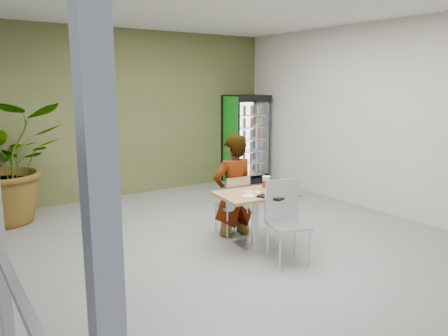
# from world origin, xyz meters

# --- Properties ---
(ground) EXTENTS (7.00, 7.00, 0.00)m
(ground) POSITION_xyz_m (0.00, 0.00, 0.00)
(ground) COLOR gray
(ground) RESTS_ON ground
(room_envelope) EXTENTS (6.00, 7.00, 3.20)m
(room_envelope) POSITION_xyz_m (0.00, 0.00, 1.60)
(room_envelope) COLOR silver
(room_envelope) RESTS_ON ground
(dining_table) EXTENTS (1.08, 0.82, 0.75)m
(dining_table) POSITION_xyz_m (0.19, -0.13, 0.54)
(dining_table) COLOR #A17145
(dining_table) RESTS_ON ground
(chair_far) EXTENTS (0.41, 0.42, 0.89)m
(chair_far) POSITION_xyz_m (0.21, 0.38, 0.52)
(chair_far) COLOR silver
(chair_far) RESTS_ON ground
(chair_near) EXTENTS (0.56, 0.56, 1.01)m
(chair_near) POSITION_xyz_m (0.22, -0.68, 0.59)
(chair_near) COLOR silver
(chair_near) RESTS_ON ground
(seated_woman) EXTENTS (0.68, 0.46, 1.78)m
(seated_woman) POSITION_xyz_m (0.22, 0.42, 0.59)
(seated_woman) COLOR black
(seated_woman) RESTS_ON ground
(pizza_plate) EXTENTS (0.30, 0.30, 0.03)m
(pizza_plate) POSITION_xyz_m (0.16, -0.09, 0.77)
(pizza_plate) COLOR white
(pizza_plate) RESTS_ON dining_table
(soda_cup) EXTENTS (0.11, 0.11, 0.19)m
(soda_cup) POSITION_xyz_m (0.41, -0.08, 0.84)
(soda_cup) COLOR white
(soda_cup) RESTS_ON dining_table
(napkin_stack) EXTENTS (0.20, 0.20, 0.02)m
(napkin_stack) POSITION_xyz_m (-0.03, -0.25, 0.76)
(napkin_stack) COLOR white
(napkin_stack) RESTS_ON dining_table
(cafeteria_tray) EXTENTS (0.55, 0.46, 0.03)m
(cafeteria_tray) POSITION_xyz_m (0.32, -0.41, 0.76)
(cafeteria_tray) COLOR black
(cafeteria_tray) RESTS_ON dining_table
(beverage_fridge) EXTENTS (0.96, 0.78, 1.93)m
(beverage_fridge) POSITION_xyz_m (2.49, 3.12, 0.97)
(beverage_fridge) COLOR black
(beverage_fridge) RESTS_ON ground
(potted_plant) EXTENTS (1.81, 1.60, 1.91)m
(potted_plant) POSITION_xyz_m (-2.37, 2.92, 0.96)
(potted_plant) COLOR #29672B
(potted_plant) RESTS_ON ground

